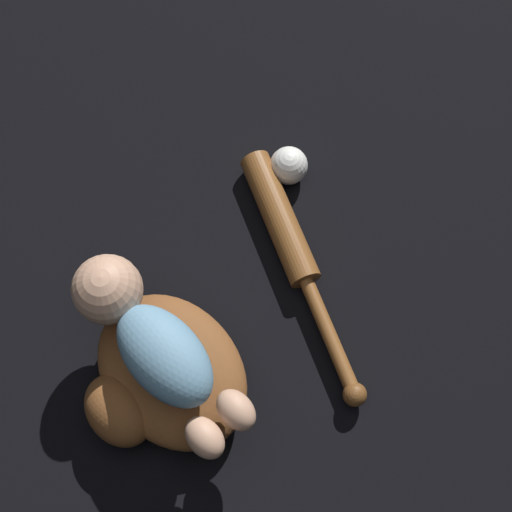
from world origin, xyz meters
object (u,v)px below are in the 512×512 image
at_px(baseball, 289,166).
at_px(baseball_bat, 290,243).
at_px(baseball_glove, 162,376).
at_px(baby_figure, 148,337).

bearing_deg(baseball, baseball_bat, 115.58).
bearing_deg(baseball_glove, baseball_bat, -105.96).
relative_size(baby_figure, baseball, 5.00).
distance_m(baseball_glove, baseball, 0.46).
height_order(baseball_glove, baseball, baseball_glove).
height_order(baseball_glove, baby_figure, baby_figure).
distance_m(baseball_bat, baseball, 0.16).
relative_size(baseball_glove, baseball_bat, 0.92).
height_order(baby_figure, baseball_bat, baby_figure).
bearing_deg(baby_figure, baseball_bat, -112.27).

